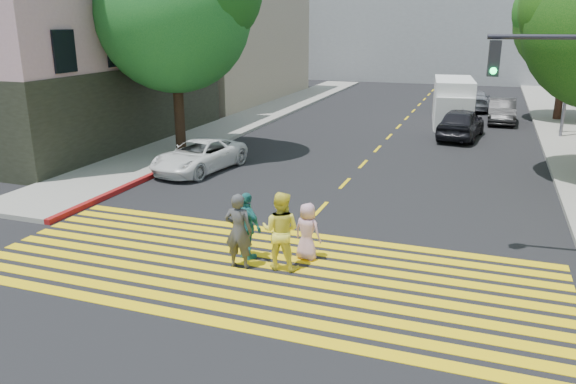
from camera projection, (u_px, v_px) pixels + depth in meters
The scene contains 20 objects.
ground at pixel (240, 294), 11.85m from camera, with size 120.00×120.00×0.00m, color black.
sidewalk_left at pixel (262, 114), 34.39m from camera, with size 3.00×40.00×0.15m, color gray.
curb_red at pixel (130, 185), 19.46m from camera, with size 0.20×8.00×0.16m, color maroon.
crosswalk at pixel (263, 270), 13.00m from camera, with size 13.40×5.30×0.01m.
lane_line at pixel (403, 122), 32.11m from camera, with size 0.12×34.40×0.01m.
building_left_pink at pixel (34, 42), 26.49m from camera, with size 12.10×14.10×11.00m.
building_left_tan at pixel (197, 29), 40.78m from camera, with size 12.00×16.00×10.00m, color tan.
backdrop_block at pixel (448, 16), 53.33m from camera, with size 30.00×8.00×12.00m, color gray.
tree_left at pixel (175, 5), 22.58m from camera, with size 7.06×6.45×9.13m.
tree_right_far at pixel (572, 16), 30.67m from camera, with size 6.92×6.60×8.58m.
pedestrian_man at pixel (239, 231), 12.92m from camera, with size 0.66×0.43×1.80m, color #3F3F42.
pedestrian_woman at pixel (280, 231), 12.86m from camera, with size 0.90×0.70×1.85m, color #F4E744.
pedestrian_child at pixel (307, 231), 13.43m from camera, with size 0.69×0.45×1.41m, color #D69FB4.
pedestrian_extra at pixel (247, 226), 13.41m from camera, with size 0.97×0.41×1.66m, color teal.
white_sedan at pixel (199, 156), 21.49m from camera, with size 1.97×4.28×1.19m, color white.
dark_car_near at pixel (461, 123), 27.44m from camera, with size 1.79×4.44×1.51m, color black.
silver_car at pixel (475, 100), 36.29m from camera, with size 1.77×4.36×1.27m, color #9496A2.
dark_car_parked at pixel (502, 111), 31.75m from camera, with size 1.43×4.11×1.35m, color black.
white_van at pixel (453, 103), 30.93m from camera, with size 2.55×5.49×2.50m.
street_lamp at pixel (571, 36), 26.09m from camera, with size 1.90×0.67×8.52m.
Camera 1 is at (4.57, -9.74, 5.52)m, focal length 35.00 mm.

